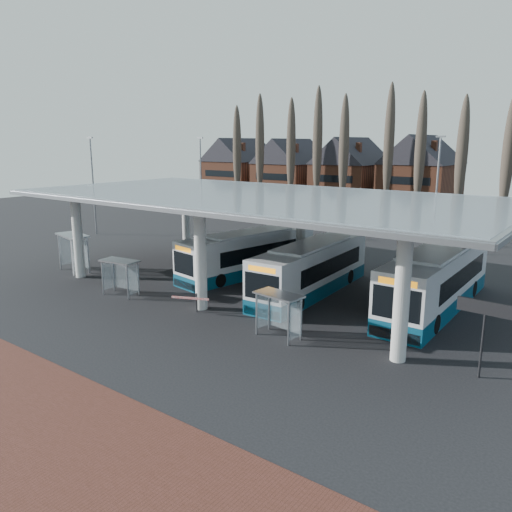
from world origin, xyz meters
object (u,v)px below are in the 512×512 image
Objects in this scene: shelter_2 at (280,305)px; bus_2 at (312,269)px; bus_3 at (437,280)px; shelter_1 at (121,269)px; shelter_0 at (75,244)px; bus_1 at (249,254)px.

bus_2 is at bearing 115.55° from shelter_2.
bus_3 reaches higher than shelter_1.
shelter_0 is at bearing 158.50° from shelter_1.
shelter_1 is at bearing -101.29° from bus_1.
bus_2 is 4.59× the size of shelter_1.
bus_1 is at bearing 141.16° from shelter_2.
bus_1 is 4.62× the size of shelter_2.
shelter_1 is (-3.48, -8.96, 0.14)m from bus_1.
bus_1 is 0.92× the size of bus_3.
bus_2 is 0.93× the size of bus_3.
shelter_1 is at bearing -0.21° from shelter_0.
bus_1 is 3.57× the size of shelter_0.
bus_1 is 12.40m from shelter_2.
bus_1 is at bearing 60.62° from shelter_1.
shelter_1 is (7.72, -1.83, -0.40)m from shelter_0.
shelter_0 reaches higher than shelter_1.
bus_3 is 3.87× the size of shelter_0.
shelter_2 is at bearing 8.27° from shelter_0.
shelter_0 reaches higher than shelter_2.
bus_1 reaches higher than shelter_2.
bus_2 is 18.28m from shelter_0.
bus_1 is 13.58m from bus_3.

